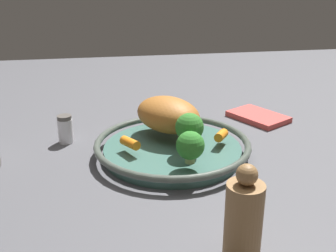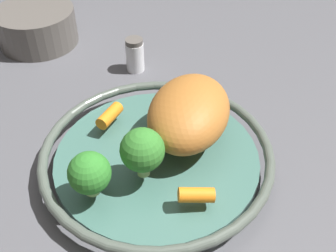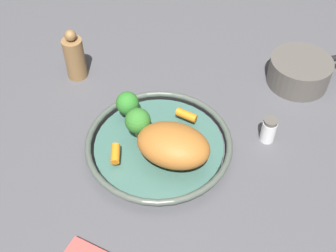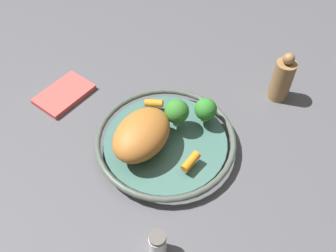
{
  "view_description": "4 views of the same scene",
  "coord_description": "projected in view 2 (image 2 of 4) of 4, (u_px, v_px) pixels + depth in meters",
  "views": [
    {
      "loc": [
        0.8,
        -0.14,
        0.39
      ],
      "look_at": [
        0.0,
        -0.01,
        0.07
      ],
      "focal_mm": 44.9,
      "sensor_mm": 36.0,
      "label": 1
    },
    {
      "loc": [
        0.23,
        0.34,
        0.45
      ],
      "look_at": [
        -0.01,
        0.01,
        0.08
      ],
      "focal_mm": 43.95,
      "sensor_mm": 36.0,
      "label": 2
    },
    {
      "loc": [
        -0.54,
        0.34,
        0.77
      ],
      "look_at": [
        0.0,
        -0.03,
        0.06
      ],
      "focal_mm": 46.32,
      "sensor_mm": 36.0,
      "label": 3
    },
    {
      "loc": [
        -0.2,
        -0.49,
        0.71
      ],
      "look_at": [
        0.01,
        0.01,
        0.06
      ],
      "focal_mm": 39.22,
      "sensor_mm": 36.0,
      "label": 4
    }
  ],
  "objects": [
    {
      "name": "serving_bowl",
      "position": [
        157.0,
        157.0,
        0.59
      ],
      "size": [
        0.33,
        0.33,
        0.04
      ],
      "color": "#3D665B",
      "rests_on": "ground_plane"
    },
    {
      "name": "broccoli_floret_edge",
      "position": [
        142.0,
        151.0,
        0.52
      ],
      "size": [
        0.06,
        0.06,
        0.07
      ],
      "color": "#96AA66",
      "rests_on": "serving_bowl"
    },
    {
      "name": "ground_plane",
      "position": [
        157.0,
        166.0,
        0.6
      ],
      "size": [
        2.08,
        2.08,
        0.0
      ],
      "primitive_type": "plane",
      "color": "#4C4C51"
    },
    {
      "name": "salt_shaker",
      "position": [
        135.0,
        55.0,
        0.77
      ],
      "size": [
        0.03,
        0.03,
        0.07
      ],
      "color": "white",
      "rests_on": "ground_plane"
    },
    {
      "name": "baby_carrot_left",
      "position": [
        196.0,
        195.0,
        0.5
      ],
      "size": [
        0.05,
        0.04,
        0.02
      ],
      "primitive_type": "cylinder",
      "rotation": [
        1.47,
        0.0,
        1.0
      ],
      "color": "orange",
      "rests_on": "serving_bowl"
    },
    {
      "name": "saucepan",
      "position": [
        37.0,
        26.0,
        0.84
      ],
      "size": [
        0.16,
        0.24,
        0.07
      ],
      "color": "#56514C",
      "rests_on": "ground_plane"
    },
    {
      "name": "baby_carrot_center",
      "position": [
        110.0,
        115.0,
        0.62
      ],
      "size": [
        0.05,
        0.04,
        0.02
      ],
      "primitive_type": "cylinder",
      "rotation": [
        1.5,
        0.0,
        2.07
      ],
      "color": "orange",
      "rests_on": "serving_bowl"
    },
    {
      "name": "roast_chicken_piece",
      "position": [
        190.0,
        114.0,
        0.58
      ],
      "size": [
        0.19,
        0.18,
        0.08
      ],
      "primitive_type": "ellipsoid",
      "rotation": [
        0.0,
        0.0,
        3.77
      ],
      "color": "#A86529",
      "rests_on": "serving_bowl"
    },
    {
      "name": "broccoli_floret_small",
      "position": [
        90.0,
        173.0,
        0.5
      ],
      "size": [
        0.05,
        0.05,
        0.06
      ],
      "color": "#94AD66",
      "rests_on": "serving_bowl"
    }
  ]
}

